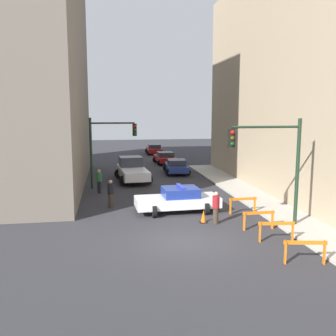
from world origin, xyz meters
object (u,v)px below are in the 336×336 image
at_px(police_car, 178,199).
at_px(barrier_back, 259,217).
at_px(barrier_front, 305,248).
at_px(barrier_corner, 243,203).
at_px(white_truck, 132,170).
at_px(traffic_cone, 204,216).
at_px(traffic_light_far, 106,142).
at_px(traffic_light_near, 276,156).
at_px(pedestrian_crossing, 111,193).
at_px(pedestrian_corner, 99,181).
at_px(barrier_mid, 276,228).
at_px(pedestrian_sidewalk, 216,207).
at_px(parked_car_mid, 165,158).
at_px(parked_car_far, 154,149).
at_px(parked_car_near, 176,166).

xyz_separation_m(police_car, barrier_back, (3.22, -3.78, -0.11)).
distance_m(barrier_front, barrier_corner, 7.04).
height_order(white_truck, traffic_cone, white_truck).
bearing_deg(traffic_light_far, traffic_light_near, -53.83).
bearing_deg(white_truck, pedestrian_crossing, -106.89).
xyz_separation_m(pedestrian_crossing, pedestrian_corner, (-0.74, 4.20, 0.00)).
distance_m(police_car, barrier_mid, 6.45).
bearing_deg(barrier_mid, pedestrian_sidewalk, 121.59).
bearing_deg(barrier_front, parked_car_mid, 92.09).
bearing_deg(pedestrian_crossing, pedestrian_sidewalk, 177.28).
xyz_separation_m(traffic_light_far, parked_car_far, (6.26, 21.52, -2.72)).
height_order(parked_car_mid, parked_car_far, same).
xyz_separation_m(barrier_mid, barrier_back, (-0.09, 1.75, 0.00)).
bearing_deg(barrier_front, barrier_back, 90.98).
bearing_deg(pedestrian_corner, parked_car_far, 35.62).
bearing_deg(parked_car_near, traffic_cone, -90.96).
xyz_separation_m(pedestrian_sidewalk, barrier_front, (1.83, -5.43, -0.24)).
distance_m(white_truck, parked_car_near, 5.21).
bearing_deg(barrier_mid, parked_car_mid, 92.33).
relative_size(parked_car_mid, barrier_front, 2.78).
relative_size(police_car, pedestrian_crossing, 2.87).
relative_size(barrier_back, barrier_corner, 1.00).
xyz_separation_m(white_truck, barrier_mid, (5.21, -15.59, -0.29)).
relative_size(barrier_front, traffic_cone, 2.41).
height_order(barrier_front, traffic_cone, barrier_front).
bearing_deg(police_car, pedestrian_corner, 35.37).
distance_m(pedestrian_sidewalk, barrier_corner, 2.61).
height_order(parked_car_mid, barrier_back, parked_car_mid).
xyz_separation_m(white_truck, parked_car_mid, (4.19, 9.46, -0.23)).
distance_m(white_truck, traffic_cone, 12.61).
height_order(white_truck, barrier_front, white_truck).
bearing_deg(parked_car_mid, barrier_mid, -90.73).
height_order(traffic_light_near, pedestrian_crossing, traffic_light_near).
bearing_deg(traffic_light_far, parked_car_mid, 62.60).
xyz_separation_m(pedestrian_sidewalk, barrier_mid, (1.85, -3.00, -0.24)).
bearing_deg(parked_car_mid, white_truck, -116.97).
bearing_deg(barrier_front, traffic_light_near, 80.02).
xyz_separation_m(parked_car_mid, barrier_front, (1.00, -27.47, -0.06)).
relative_size(barrier_back, traffic_cone, 2.44).
bearing_deg(police_car, traffic_light_far, 25.65).
xyz_separation_m(police_car, barrier_mid, (3.31, -5.53, -0.11)).
bearing_deg(barrier_corner, barrier_front, -91.64).
relative_size(white_truck, parked_car_near, 1.25).
relative_size(barrier_front, barrier_mid, 0.99).
distance_m(police_car, barrier_back, 4.97).
height_order(traffic_light_near, barrier_back, traffic_light_near).
distance_m(police_car, pedestrian_corner, 7.34).
relative_size(traffic_light_near, pedestrian_sidewalk, 3.13).
bearing_deg(barrier_front, white_truck, 106.10).
xyz_separation_m(traffic_light_far, pedestrian_crossing, (0.21, -5.85, -2.54)).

